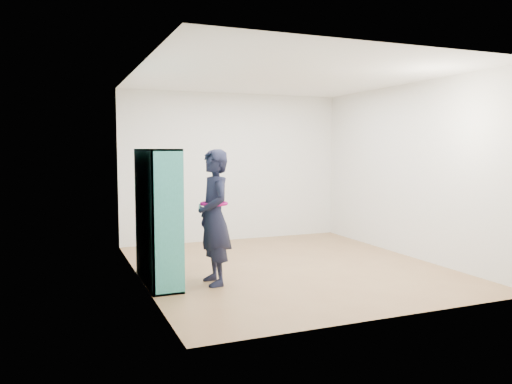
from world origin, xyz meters
name	(u,v)px	position (x,y,z in m)	size (l,w,h in m)	color
floor	(288,267)	(0.00, 0.00, 0.00)	(4.50, 4.50, 0.00)	olive
ceiling	(289,76)	(0.00, 0.00, 2.60)	(4.50, 4.50, 0.00)	white
wall_left	(140,176)	(-2.00, 0.00, 1.30)	(0.02, 4.50, 2.60)	silver
wall_right	(408,171)	(2.00, 0.00, 1.30)	(0.02, 4.50, 2.60)	silver
wall_back	(233,167)	(0.00, 2.25, 1.30)	(4.00, 0.02, 2.60)	silver
wall_front	(392,184)	(0.00, -2.25, 1.30)	(4.00, 0.02, 2.60)	silver
bookshelf	(156,218)	(-1.84, -0.13, 0.79)	(0.36, 1.22, 1.63)	teal
person	(214,217)	(-1.20, -0.45, 0.81)	(0.40, 0.60, 1.62)	black
smartphone	(200,208)	(-1.35, -0.37, 0.92)	(0.02, 0.08, 0.12)	silver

